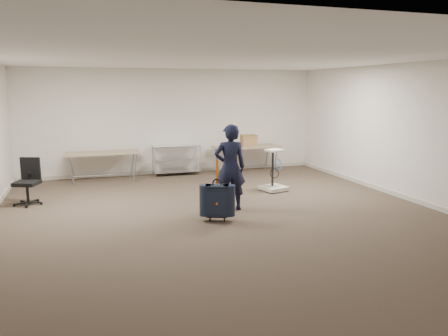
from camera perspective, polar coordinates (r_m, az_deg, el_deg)
name	(u,v)px	position (r m, az deg, el deg)	size (l,w,h in m)	color
ground	(225,218)	(7.84, 0.08, -6.56)	(9.00, 9.00, 0.00)	#3E3126
room_shell	(204,197)	(9.10, -2.61, -3.85)	(8.00, 9.00, 9.00)	silver
folding_table_left	(103,154)	(11.21, -15.58, 1.74)	(1.80, 0.75, 0.73)	#94815B
folding_table_right	(246,148)	(11.96, 2.92, 2.63)	(1.80, 0.75, 0.73)	#94815B
wire_shelf	(176,159)	(11.71, -6.26, 1.24)	(1.22, 0.47, 0.80)	silver
person	(230,167)	(8.20, 0.80, 0.07)	(0.60, 0.39, 1.63)	black
suitcase	(217,201)	(7.56, -0.89, -4.29)	(0.45, 0.35, 1.08)	#161D32
office_chair	(28,190)	(9.53, -24.19, -2.70)	(0.56, 0.57, 0.92)	black
equipment_cart	(274,180)	(9.91, 6.54, -1.56)	(0.63, 0.63, 0.94)	beige
cardboard_box	(249,140)	(11.95, 3.26, 3.61)	(0.41, 0.31, 0.31)	#9F684A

